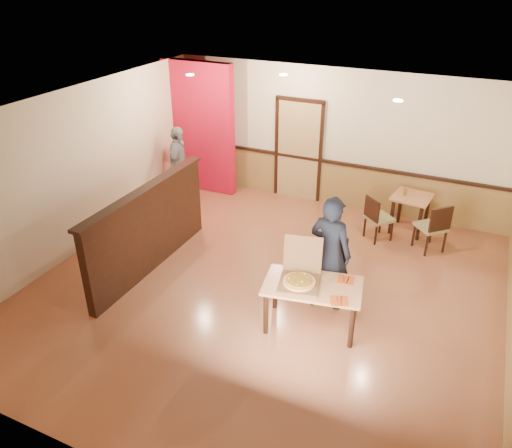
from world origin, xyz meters
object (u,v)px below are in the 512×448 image
Objects in this scene: pizza_box at (300,278)px; side_chair_right at (434,226)px; main_table at (312,291)px; diner_chair at (330,267)px; passerby at (179,164)px; side_chair_left at (377,217)px; side_table at (411,204)px; diner at (330,253)px; condiment at (405,191)px.

side_chair_right is at bearing 50.59° from pizza_box.
diner_chair is (0.01, 0.77, -0.06)m from main_table.
side_chair_left is at bearing -106.26° from passerby.
side_chair_right is at bearing -106.35° from passerby.
pizza_box reaches higher than side_table.
main_table is 0.26m from pizza_box.
diner is 0.69m from pizza_box.
passerby reaches higher than side_chair_left.
side_chair_left is at bearing 74.36° from main_table.
condiment is at bearing -169.42° from side_table.
main_table is at bearing 22.02° from side_chair_right.
main_table is 0.82× the size of diner.
diner is at bearing -101.51° from condiment.
diner reaches higher than passerby.
pizza_box is (-0.18, -0.03, 0.18)m from main_table.
passerby is at bearing -172.32° from side_table.
pizza_box is at bearing -143.88° from passerby.
diner is (-0.22, -2.22, 0.41)m from side_chair_left.
passerby is (-4.67, -0.63, 0.26)m from side_table.
diner_chair is 0.56× the size of diner.
passerby is at bearing -172.41° from condiment.
main_table is 0.89× the size of passerby.
diner_chair is at bearing -105.40° from side_table.
diner_chair is 0.60× the size of passerby.
main_table is 1.92× the size of side_table.
pizza_box is at bearing 123.12° from side_chair_left.
passerby is at bearing 129.77° from pizza_box.
diner_chair is at bearing 63.59° from pizza_box.
pizza_box is (-0.22, -0.65, -0.10)m from diner.
side_table reaches higher than main_table.
condiment is at bearing -99.11° from passerby.
diner is 11.20× the size of condiment.
diner reaches higher than side_chair_right.
passerby is 4.70m from pizza_box.
condiment is at bearing -92.20° from diner.
side_table is 3.60m from pizza_box.
diner_chair is 2.72m from condiment.
main_table is 9.15× the size of condiment.
diner_chair is at bearing -102.70° from condiment.
side_chair_left reaches higher than main_table.
side_chair_right reaches higher than main_table.
condiment reaches higher than side_chair_left.
side_table is at bearing -99.02° from passerby.
side_chair_right is (1.23, 2.07, -0.03)m from diner_chair.
side_chair_left is at bearing -86.24° from diner.
side_table is 4.76× the size of condiment.
diner_chair reaches higher than condiment.
side_chair_left is at bearing -129.49° from side_table.
pizza_box is 3.53m from condiment.
side_chair_left is 4.19m from passerby.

